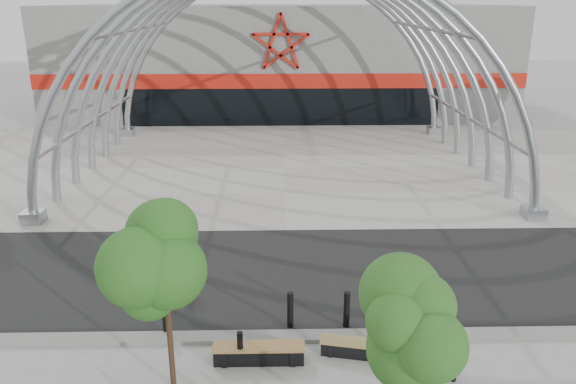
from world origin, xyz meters
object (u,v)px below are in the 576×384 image
bench_1 (360,349)px  bollard_2 (290,310)px  street_tree_1 (420,339)px  bench_0 (259,354)px  street_tree_0 (165,271)px

bench_1 → bollard_2: size_ratio=1.93×
street_tree_1 → bollard_2: (-2.18, 4.66, -2.17)m
street_tree_1 → bench_0: size_ratio=1.67×
street_tree_0 → street_tree_1: size_ratio=1.09×
street_tree_0 → bench_0: bearing=24.1°
street_tree_1 → bollard_2: bearing=115.1°
street_tree_0 → bench_1: 5.31m
street_tree_0 → street_tree_1: street_tree_0 is taller
bench_0 → bench_1: size_ratio=1.11×
bench_0 → bench_1: bearing=4.0°
bench_1 → bollard_2: bearing=141.5°
bench_1 → bollard_2: 2.19m
street_tree_1 → street_tree_0: bearing=155.2°
street_tree_1 → bollard_2: street_tree_1 is taller
bollard_2 → bench_0: bearing=-117.9°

